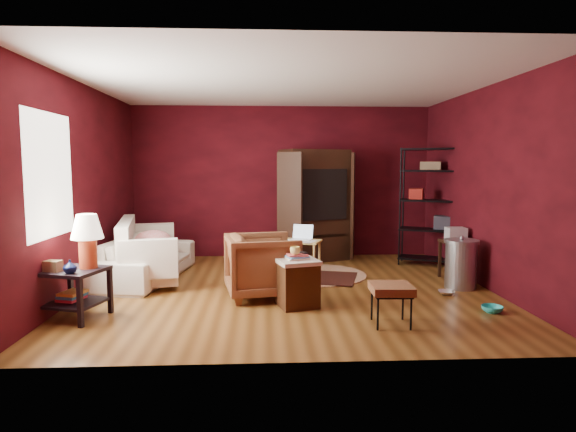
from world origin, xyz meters
name	(u,v)px	position (x,y,z in m)	size (l,w,h in m)	color
room	(286,188)	(-0.04, -0.01, 1.40)	(5.54, 5.04, 2.84)	brown
sofa	(146,251)	(-2.12, 0.73, 0.42)	(2.14, 0.62, 0.84)	beige
armchair	(262,262)	(-0.36, -0.35, 0.45)	(0.88, 0.82, 0.90)	black
pet_bowl_steel	(447,287)	(2.08, -0.39, 0.11)	(0.21, 0.05, 0.21)	silver
pet_bowl_turquoise	(492,302)	(2.32, -1.18, 0.12)	(0.24, 0.08, 0.24)	#29C2BE
vase	(70,267)	(-2.41, -1.37, 0.63)	(0.14, 0.15, 0.14)	#0C153D
mug	(295,250)	(0.03, -0.85, 0.71)	(0.12, 0.10, 0.12)	#F7E778
side_table	(81,256)	(-2.38, -1.12, 0.70)	(0.73, 0.73, 1.17)	black
sofa_cushions	(146,253)	(-2.12, 0.70, 0.40)	(1.17, 2.08, 0.82)	beige
hamper	(297,282)	(0.06, -0.81, 0.30)	(0.58, 0.58, 0.66)	#492510
footstool	(391,290)	(1.02, -1.55, 0.38)	(0.45, 0.45, 0.44)	black
rug_round	(316,275)	(0.48, 0.84, 0.01)	(1.63, 1.63, 0.01)	beige
rug_oriental	(311,277)	(0.37, 0.64, 0.02)	(1.52, 1.21, 0.01)	#481A13
laptop_desk	(301,244)	(0.24, 1.02, 0.47)	(0.72, 0.63, 0.76)	#FDD674
tv_armoire	(315,203)	(0.58, 2.04, 1.03)	(1.45, 1.16, 1.99)	black
wire_shelving	(430,201)	(2.50, 1.52, 1.10)	(1.07, 0.78, 2.00)	black
small_stand	(456,241)	(2.53, 0.47, 0.59)	(0.40, 0.40, 0.79)	black
trash_can	(461,264)	(2.40, -0.05, 0.35)	(0.62, 0.62, 0.74)	#AAADB2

